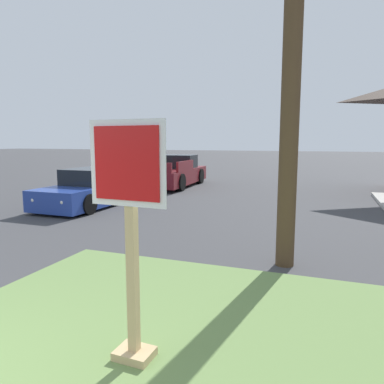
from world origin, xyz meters
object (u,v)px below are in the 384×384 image
at_px(stop_sign, 131,245).
at_px(parked_sedan_blue, 92,190).
at_px(manhole_cover, 137,269).
at_px(pickup_truck_maroon, 173,173).

xyz_separation_m(stop_sign, parked_sedan_blue, (-5.67, 7.27, -0.67)).
xyz_separation_m(stop_sign, manhole_cover, (-1.27, 2.37, -1.20)).
distance_m(stop_sign, parked_sedan_blue, 9.25).
height_order(manhole_cover, parked_sedan_blue, parked_sedan_blue).
height_order(parked_sedan_blue, pickup_truck_maroon, pickup_truck_maroon).
bearing_deg(stop_sign, parked_sedan_blue, 127.94).
xyz_separation_m(parked_sedan_blue, pickup_truck_maroon, (0.43, 5.86, 0.08)).
relative_size(manhole_cover, pickup_truck_maroon, 0.14).
distance_m(stop_sign, manhole_cover, 2.95).
xyz_separation_m(manhole_cover, parked_sedan_blue, (-4.40, 4.90, 0.53)).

